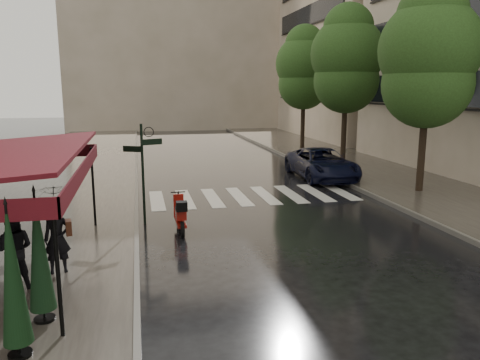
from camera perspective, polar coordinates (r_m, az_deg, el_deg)
name	(u,v)px	position (r m, az deg, el deg)	size (l,w,h in m)	color
ground	(195,254)	(12.12, -5.50, -8.92)	(120.00, 120.00, 0.00)	black
sidewalk_near	(72,175)	(23.88, -19.84, 0.63)	(6.00, 60.00, 0.12)	#38332D
sidewalk_far	(355,164)	(26.33, 13.86, 1.89)	(5.50, 60.00, 0.12)	#38332D
curb_near	(136,172)	(23.66, -12.51, 0.97)	(0.12, 60.00, 0.16)	#595651
curb_far	(307,166)	(25.23, 8.14, 1.75)	(0.12, 60.00, 0.16)	#595651
crosswalk	(252,196)	(18.30, 1.50, -1.93)	(7.85, 3.20, 0.01)	silver
signpost	(143,166)	(14.50, -11.76, 1.73)	(1.17, 0.29, 3.10)	black
haussmann_far	(354,25)	(41.65, 13.75, 17.88)	(8.00, 16.00, 18.50)	gray
backdrop_building	(177,29)	(49.84, -7.66, 17.80)	(22.00, 6.00, 20.00)	gray
tree_near	(429,56)	(19.65, 22.05, 13.78)	(3.80, 3.80, 7.99)	black
tree_mid	(347,60)	(25.73, 12.90, 14.10)	(3.80, 3.80, 8.34)	black
tree_far	(304,68)	(32.27, 7.82, 13.37)	(3.80, 3.80, 8.16)	black
pedestrian_with_umbrella	(55,203)	(10.90, -21.68, -2.58)	(1.07, 1.09, 2.39)	black
pedestrian_terrace	(14,249)	(10.64, -25.88, -7.61)	(0.79, 0.61, 1.62)	black
scooter	(180,215)	(13.77, -7.29, -4.30)	(0.44, 1.64, 1.08)	black
parked_car	(322,164)	(22.08, 9.92, 1.98)	(2.30, 4.99, 1.39)	black
parasol_front	(12,275)	(7.81, -26.00, -10.33)	(0.44, 0.44, 2.45)	black
parasol_back	(39,251)	(8.81, -23.32, -7.92)	(0.45, 0.45, 2.39)	black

